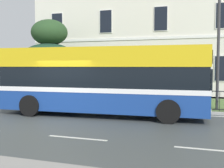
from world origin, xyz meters
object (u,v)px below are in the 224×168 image
at_px(georgian_townhouse, 146,12).
at_px(street_lamp_post, 219,25).
at_px(evergreen_tree, 49,63).
at_px(single_decker_bus, 103,80).

bearing_deg(georgian_townhouse, street_lamp_post, -61.27).
height_order(georgian_townhouse, evergreen_tree, georgian_townhouse).
height_order(evergreen_tree, street_lamp_post, street_lamp_post).
distance_m(single_decker_bus, street_lamp_post, 6.33).
xyz_separation_m(evergreen_tree, street_lamp_post, (11.33, -3.06, 1.78)).
xyz_separation_m(evergreen_tree, single_decker_bus, (6.28, -5.81, -0.88)).
bearing_deg(georgian_townhouse, single_decker_bus, -86.74).
bearing_deg(single_decker_bus, street_lamp_post, 25.60).
height_order(georgian_townhouse, single_decker_bus, georgian_townhouse).
bearing_deg(single_decker_bus, georgian_townhouse, 90.31).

